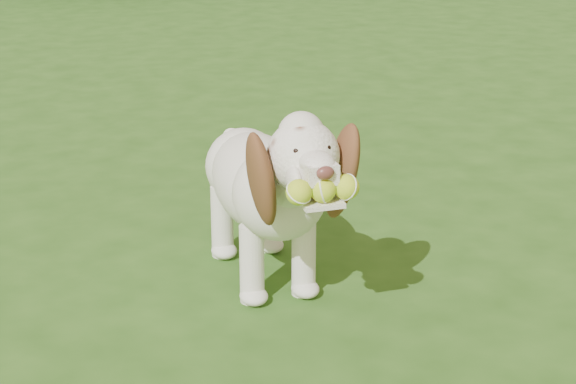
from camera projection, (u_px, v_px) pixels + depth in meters
name	position (u px, v px, depth m)	size (l,w,h in m)	color
ground	(238.00, 246.00, 3.53)	(80.00, 80.00, 0.00)	#274D16
dog	(268.00, 182.00, 3.10)	(0.39, 1.05, 0.68)	white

